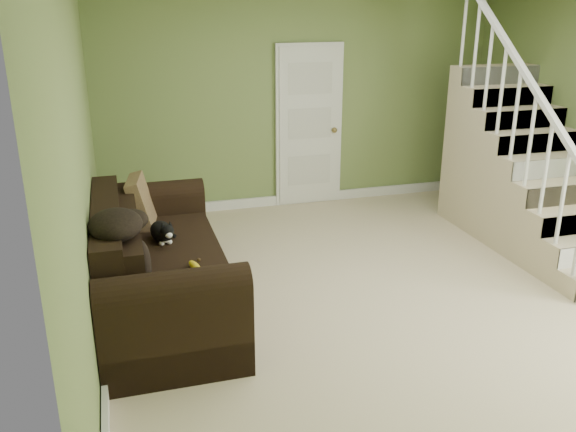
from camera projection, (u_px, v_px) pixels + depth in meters
floor at (389, 294)px, 5.50m from camera, size 5.00×5.50×0.01m
wall_back at (301, 103)px, 7.55m from camera, size 5.00×0.04×2.60m
wall_left at (83, 178)px, 4.41m from camera, size 0.04×5.50×2.60m
baseboard_back at (301, 198)px, 7.94m from camera, size 5.00×0.04×0.12m
baseboard_left at (105, 327)px, 4.84m from camera, size 0.04×5.50×0.12m
door at (309, 126)px, 7.63m from camera, size 0.86×0.12×2.02m
staircase at (522, 180)px, 6.68m from camera, size 1.00×2.51×2.82m
sofa at (156, 270)px, 5.14m from camera, size 1.04×2.42×0.96m
side_table at (136, 230)px, 6.24m from camera, size 0.49×0.49×0.79m
cat at (162, 232)px, 5.29m from camera, size 0.28×0.48×0.24m
banana at (195, 266)px, 4.76m from camera, size 0.11×0.22×0.06m
throw_pillow at (141, 202)px, 5.69m from camera, size 0.31×0.51×0.50m
throw_blanket at (115, 225)px, 4.38m from camera, size 0.39×0.51×0.21m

